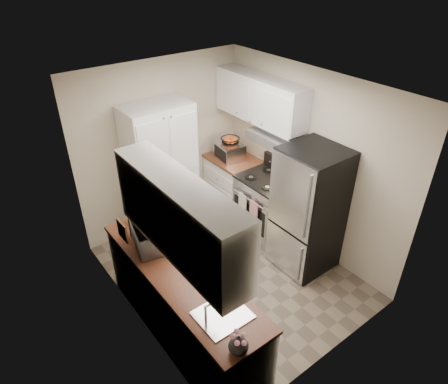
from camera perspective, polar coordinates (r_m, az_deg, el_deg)
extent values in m
plane|color=#7A6B56|center=(5.43, 0.86, -11.46)|extent=(3.20, 3.20, 0.00)
cube|color=beige|center=(5.84, -8.79, 6.45)|extent=(2.60, 0.04, 2.50)
cube|color=beige|center=(3.79, 16.33, -10.54)|extent=(2.60, 0.04, 2.50)
cube|color=beige|center=(4.13, -13.46, -6.05)|extent=(0.04, 3.20, 2.50)
cube|color=beige|center=(5.46, 11.83, 4.19)|extent=(0.04, 3.20, 2.50)
cube|color=white|center=(4.13, 1.15, 14.61)|extent=(2.60, 3.20, 0.04)
cube|color=white|center=(3.29, -6.39, -3.57)|extent=(0.33, 1.60, 0.70)
cube|color=white|center=(5.61, 5.11, 12.68)|extent=(0.33, 1.55, 0.58)
cube|color=#99999E|center=(5.42, 7.45, 7.61)|extent=(0.45, 0.76, 0.13)
cube|color=#B7B7BC|center=(3.71, -0.20, -17.19)|extent=(0.45, 0.40, 0.02)
cube|color=brown|center=(4.32, -14.31, -5.38)|extent=(0.02, 0.22, 0.22)
cube|color=white|center=(5.65, -8.91, 2.64)|extent=(0.90, 0.55, 2.00)
cube|color=white|center=(4.48, -5.96, -15.60)|extent=(0.60, 2.30, 0.88)
cube|color=brown|center=(4.15, -6.32, -11.31)|extent=(0.63, 2.33, 0.04)
cube|color=white|center=(6.40, 1.33, 1.02)|extent=(0.60, 0.80, 0.88)
cube|color=brown|center=(6.18, 1.38, 4.68)|extent=(0.63, 0.83, 0.04)
cube|color=#B7B7BC|center=(5.88, 6.02, -2.16)|extent=(0.64, 0.76, 0.90)
cube|color=black|center=(5.63, 6.29, 1.76)|extent=(0.66, 0.78, 0.03)
cube|color=black|center=(5.76, 8.47, 3.53)|extent=(0.06, 0.76, 0.22)
cube|color=#D28A87|center=(5.53, 4.23, -3.26)|extent=(0.01, 0.16, 0.42)
cube|color=beige|center=(5.68, 2.64, -2.15)|extent=(0.01, 0.16, 0.42)
cube|color=#B7B7BC|center=(5.19, 11.98, -2.53)|extent=(0.70, 0.72, 1.70)
imported|color=#ADADB1|center=(4.40, -10.43, -6.07)|extent=(0.45, 0.57, 0.28)
cylinder|color=black|center=(4.58, -13.01, -4.48)|extent=(0.08, 0.08, 0.31)
imported|color=beige|center=(3.42, 2.08, -20.94)|extent=(0.22, 0.22, 0.17)
cube|color=#40833C|center=(4.77, -12.70, -3.15)|extent=(0.09, 0.20, 0.26)
cube|color=#A9A9AD|center=(6.11, 0.75, 5.90)|extent=(0.39, 0.47, 0.25)
cube|color=tan|center=(5.78, -3.05, -8.27)|extent=(0.62, 0.82, 0.01)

